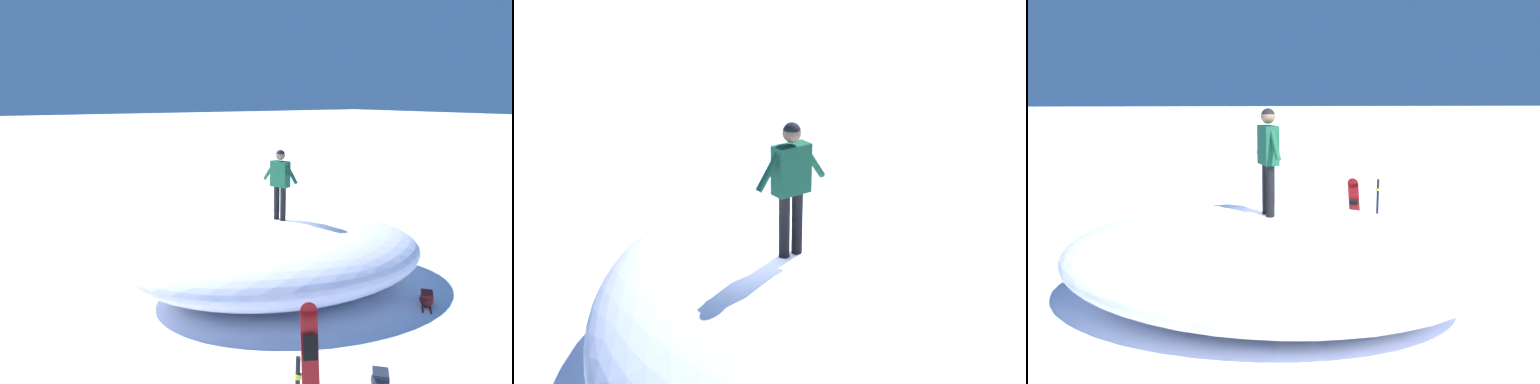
# 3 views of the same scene
# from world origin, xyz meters

# --- Properties ---
(ground) EXTENTS (240.00, 240.00, 0.00)m
(ground) POSITION_xyz_m (0.00, 0.00, 0.00)
(ground) COLOR white
(snow_mound) EXTENTS (8.22, 6.30, 1.68)m
(snow_mound) POSITION_xyz_m (-0.56, 0.30, 0.84)
(snow_mound) COLOR white
(snow_mound) RESTS_ON ground
(snowboarder_standing) EXTENTS (0.39, 1.02, 1.73)m
(snowboarder_standing) POSITION_xyz_m (-0.60, 0.11, 2.72)
(snowboarder_standing) COLOR black
(snowboarder_standing) RESTS_ON snow_mound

